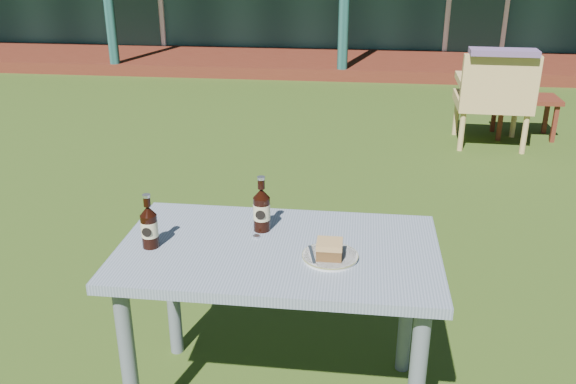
# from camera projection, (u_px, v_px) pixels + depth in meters

# --- Properties ---
(ground) EXTENTS (80.00, 80.00, 0.00)m
(ground) POSITION_uv_depth(u_px,v_px,m) (312.00, 232.00, 4.02)
(ground) COLOR #334916
(cafe_table) EXTENTS (1.20, 0.70, 0.72)m
(cafe_table) POSITION_uv_depth(u_px,v_px,m) (278.00, 270.00, 2.32)
(cafe_table) COLOR slate
(cafe_table) RESTS_ON ground
(plate) EXTENTS (0.20, 0.20, 0.01)m
(plate) POSITION_uv_depth(u_px,v_px,m) (330.00, 256.00, 2.20)
(plate) COLOR silver
(plate) RESTS_ON cafe_table
(cake_slice) EXTENTS (0.09, 0.09, 0.06)m
(cake_slice) POSITION_uv_depth(u_px,v_px,m) (329.00, 249.00, 2.17)
(cake_slice) COLOR #503419
(cake_slice) RESTS_ON plate
(fork) EXTENTS (0.04, 0.14, 0.00)m
(fork) POSITION_uv_depth(u_px,v_px,m) (312.00, 255.00, 2.19)
(fork) COLOR silver
(fork) RESTS_ON plate
(cola_bottle_near) EXTENTS (0.07, 0.07, 0.23)m
(cola_bottle_near) POSITION_uv_depth(u_px,v_px,m) (262.00, 209.00, 2.38)
(cola_bottle_near) COLOR black
(cola_bottle_near) RESTS_ON cafe_table
(cola_bottle_far) EXTENTS (0.06, 0.06, 0.21)m
(cola_bottle_far) POSITION_uv_depth(u_px,v_px,m) (149.00, 226.00, 2.25)
(cola_bottle_far) COLOR black
(cola_bottle_far) RESTS_ON cafe_table
(bottle_cap) EXTENTS (0.03, 0.03, 0.01)m
(bottle_cap) POSITION_uv_depth(u_px,v_px,m) (256.00, 236.00, 2.35)
(bottle_cap) COLOR silver
(bottle_cap) RESTS_ON cafe_table
(armchair_left) EXTENTS (0.67, 0.63, 0.88)m
(armchair_left) POSITION_uv_depth(u_px,v_px,m) (494.00, 94.00, 5.53)
(armchair_left) COLOR tan
(armchair_left) RESTS_ON ground
(floral_throw) EXTENTS (0.58, 0.23, 0.05)m
(floral_throw) POSITION_uv_depth(u_px,v_px,m) (504.00, 52.00, 5.21)
(floral_throw) COLOR #664C78
(floral_throw) RESTS_ON armchair_left
(side_table) EXTENTS (0.60, 0.40, 0.40)m
(side_table) POSITION_uv_depth(u_px,v_px,m) (526.00, 103.00, 5.87)
(side_table) COLOR #572115
(side_table) RESTS_ON ground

